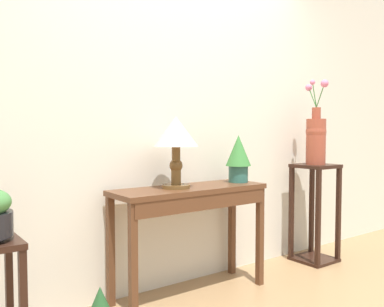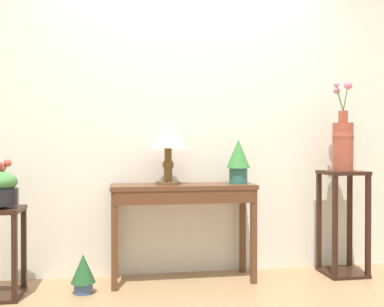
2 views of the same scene
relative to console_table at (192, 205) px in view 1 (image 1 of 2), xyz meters
The scene contains 6 objects.
back_wall_with_art 0.81m from the console_table, 79.35° to the left, with size 9.00×0.10×2.80m.
console_table is the anchor object (origin of this frame).
table_lamp 0.49m from the console_table, 169.17° to the left, with size 0.30×0.30×0.49m.
potted_plant_on_console 0.55m from the console_table, ahead, with size 0.19×0.19×0.36m.
pedestal_stand_right 1.35m from the console_table, ahead, with size 0.33×0.33×0.86m.
flower_vase_tall_right 1.42m from the console_table, ahead, with size 0.18×0.21×0.73m.
Camera 1 is at (-1.73, -1.24, 1.15)m, focal length 38.54 mm.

